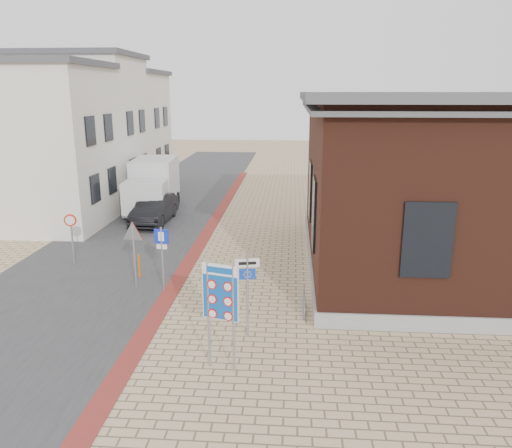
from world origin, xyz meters
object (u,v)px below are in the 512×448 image
(box_truck, at_px, (153,185))
(border_sign, at_px, (221,295))
(sedan, at_px, (155,209))
(parking_sign, at_px, (162,248))
(essen_sign, at_px, (247,282))
(bollard, at_px, (139,266))

(box_truck, bearing_deg, border_sign, -73.66)
(sedan, height_order, box_truck, box_truck)
(sedan, bearing_deg, box_truck, 106.82)
(parking_sign, bearing_deg, border_sign, -54.16)
(essen_sign, height_order, parking_sign, essen_sign)
(border_sign, xyz_separation_m, bollard, (-4.00, 6.14, -1.57))
(essen_sign, bearing_deg, box_truck, 103.49)
(bollard, bearing_deg, box_truck, 102.60)
(sedan, relative_size, bollard, 5.06)
(sedan, bearing_deg, parking_sign, -72.60)
(sedan, relative_size, parking_sign, 1.94)
(box_truck, relative_size, essen_sign, 2.35)
(sedan, height_order, essen_sign, essen_sign)
(border_sign, bearing_deg, box_truck, 127.41)
(parking_sign, bearing_deg, box_truck, 113.59)
(sedan, xyz_separation_m, parking_sign, (2.87, -9.33, 0.83))
(box_truck, relative_size, border_sign, 2.11)
(sedan, xyz_separation_m, border_sign, (5.63, -14.27, 1.27))
(essen_sign, bearing_deg, sedan, 105.01)
(border_sign, bearing_deg, bollard, 139.67)
(parking_sign, bearing_deg, essen_sign, -37.75)
(sedan, distance_m, bollard, 8.29)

